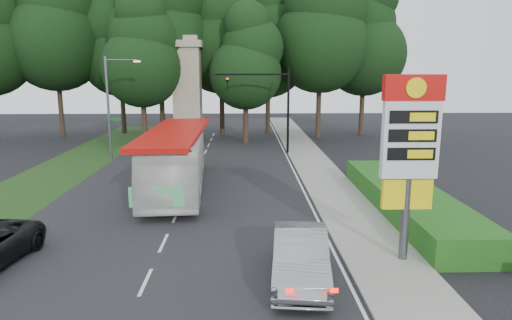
{
  "coord_description": "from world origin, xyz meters",
  "views": [
    {
      "loc": [
        3.33,
        -13.76,
        7.03
      ],
      "look_at": [
        3.97,
        10.38,
        2.2
      ],
      "focal_mm": 32.0,
      "sensor_mm": 36.0,
      "label": 1
    }
  ],
  "objects_px": {
    "streetlight_signs": "(111,103)",
    "monument": "(188,90)",
    "gas_station_pylon": "(410,143)",
    "transit_bus": "(176,160)",
    "sedan_silver": "(301,256)",
    "traffic_signal_mast": "(272,98)"
  },
  "relations": [
    {
      "from": "gas_station_pylon",
      "to": "sedan_silver",
      "type": "bearing_deg",
      "value": -160.78
    },
    {
      "from": "traffic_signal_mast",
      "to": "streetlight_signs",
      "type": "distance_m",
      "value": 12.83
    },
    {
      "from": "traffic_signal_mast",
      "to": "transit_bus",
      "type": "distance_m",
      "value": 13.29
    },
    {
      "from": "monument",
      "to": "streetlight_signs",
      "type": "bearing_deg",
      "value": -121.97
    },
    {
      "from": "traffic_signal_mast",
      "to": "transit_bus",
      "type": "bearing_deg",
      "value": -119.41
    },
    {
      "from": "gas_station_pylon",
      "to": "traffic_signal_mast",
      "type": "distance_m",
      "value": 22.29
    },
    {
      "from": "monument",
      "to": "sedan_silver",
      "type": "xyz_separation_m",
      "value": [
        7.21,
        -29.4,
        -4.26
      ]
    },
    {
      "from": "monument",
      "to": "transit_bus",
      "type": "height_order",
      "value": "monument"
    },
    {
      "from": "streetlight_signs",
      "to": "transit_bus",
      "type": "bearing_deg",
      "value": -55.93
    },
    {
      "from": "monument",
      "to": "sedan_silver",
      "type": "distance_m",
      "value": 30.57
    },
    {
      "from": "gas_station_pylon",
      "to": "sedan_silver",
      "type": "height_order",
      "value": "gas_station_pylon"
    },
    {
      "from": "traffic_signal_mast",
      "to": "monument",
      "type": "xyz_separation_m",
      "value": [
        -7.68,
        6.0,
        0.43
      ]
    },
    {
      "from": "monument",
      "to": "traffic_signal_mast",
      "type": "bearing_deg",
      "value": -38.0
    },
    {
      "from": "sedan_silver",
      "to": "streetlight_signs",
      "type": "bearing_deg",
      "value": 125.41
    },
    {
      "from": "gas_station_pylon",
      "to": "sedan_silver",
      "type": "distance_m",
      "value": 5.55
    },
    {
      "from": "streetlight_signs",
      "to": "monument",
      "type": "bearing_deg",
      "value": 58.03
    },
    {
      "from": "gas_station_pylon",
      "to": "transit_bus",
      "type": "bearing_deg",
      "value": 132.74
    },
    {
      "from": "traffic_signal_mast",
      "to": "streetlight_signs",
      "type": "relative_size",
      "value": 0.9
    },
    {
      "from": "transit_bus",
      "to": "sedan_silver",
      "type": "distance_m",
      "value": 13.49
    },
    {
      "from": "gas_station_pylon",
      "to": "transit_bus",
      "type": "xyz_separation_m",
      "value": [
        -9.89,
        10.7,
        -2.68
      ]
    },
    {
      "from": "transit_bus",
      "to": "sedan_silver",
      "type": "bearing_deg",
      "value": -67.73
    },
    {
      "from": "streetlight_signs",
      "to": "monument",
      "type": "height_order",
      "value": "monument"
    }
  ]
}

